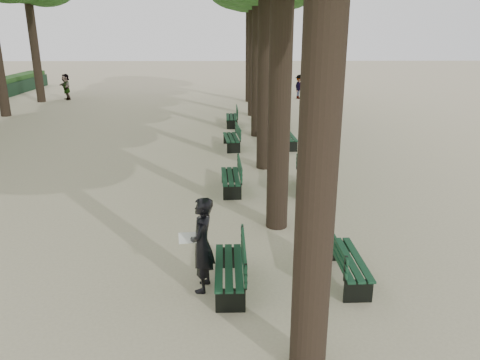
{
  "coord_description": "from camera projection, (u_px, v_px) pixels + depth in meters",
  "views": [
    {
      "loc": [
        0.45,
        -7.58,
        4.7
      ],
      "look_at": [
        0.6,
        3.0,
        1.2
      ],
      "focal_mm": 35.0,
      "sensor_mm": 36.0,
      "label": 1
    }
  ],
  "objects": [
    {
      "name": "bench_right_3",
      "position": [
        278.0,
        121.0,
        22.91
      ],
      "size": [
        0.78,
        1.85,
        0.92
      ],
      "color": "black",
      "rests_on": "ground"
    },
    {
      "name": "pedestrian_c",
      "position": [
        317.0,
        84.0,
        32.69
      ],
      "size": [
        0.5,
        1.0,
        1.63
      ],
      "primitive_type": "imported",
      "rotation": [
        0.0,
        0.0,
        1.76
      ],
      "color": "#262628",
      "rests_on": "ground"
    },
    {
      "name": "bench_right_0",
      "position": [
        347.0,
        267.0,
        9.01
      ],
      "size": [
        0.62,
        1.82,
        0.92
      ],
      "color": "black",
      "rests_on": "ground"
    },
    {
      "name": "bench_right_1",
      "position": [
        307.0,
        182.0,
        13.88
      ],
      "size": [
        0.69,
        1.83,
        0.92
      ],
      "color": "black",
      "rests_on": "ground"
    },
    {
      "name": "bench_left_1",
      "position": [
        231.0,
        182.0,
        13.92
      ],
      "size": [
        0.66,
        1.83,
        0.92
      ],
      "color": "black",
      "rests_on": "ground"
    },
    {
      "name": "ground",
      "position": [
        210.0,
        292.0,
        8.67
      ],
      "size": [
        120.0,
        120.0,
        0.0
      ],
      "primitive_type": "plane",
      "color": "#C2B693",
      "rests_on": "ground"
    },
    {
      "name": "bench_left_3",
      "position": [
        232.0,
        120.0,
        23.0
      ],
      "size": [
        0.61,
        1.81,
        0.92
      ],
      "color": "black",
      "rests_on": "ground"
    },
    {
      "name": "man_with_map",
      "position": [
        202.0,
        245.0,
        8.5
      ],
      "size": [
        0.67,
        0.77,
        1.82
      ],
      "color": "black",
      "rests_on": "ground"
    },
    {
      "name": "bench_left_2",
      "position": [
        231.0,
        142.0,
        18.77
      ],
      "size": [
        0.76,
        1.85,
        0.92
      ],
      "color": "black",
      "rests_on": "ground"
    },
    {
      "name": "pedestrian_b",
      "position": [
        299.0,
        87.0,
        31.44
      ],
      "size": [
        0.76,
        1.05,
        1.59
      ],
      "primitive_type": "imported",
      "rotation": [
        0.0,
        0.0,
        1.08
      ],
      "color": "#262628",
      "rests_on": "ground"
    },
    {
      "name": "bench_left_0",
      "position": [
        230.0,
        275.0,
        8.72
      ],
      "size": [
        0.6,
        1.81,
        0.92
      ],
      "color": "black",
      "rests_on": "ground"
    },
    {
      "name": "pedestrian_e",
      "position": [
        66.0,
        87.0,
        31.0
      ],
      "size": [
        1.16,
        1.49,
        1.7
      ],
      "primitive_type": "imported",
      "rotation": [
        0.0,
        0.0,
        5.31
      ],
      "color": "#262628",
      "rests_on": "ground"
    },
    {
      "name": "bench_right_2",
      "position": [
        287.0,
        140.0,
        18.96
      ],
      "size": [
        0.69,
        1.83,
        0.92
      ],
      "color": "black",
      "rests_on": "ground"
    }
  ]
}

